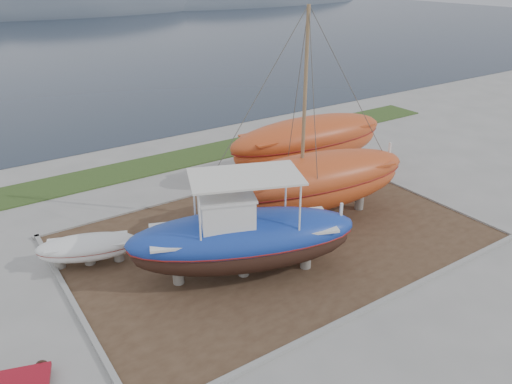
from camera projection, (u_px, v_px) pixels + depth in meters
ground at (335, 280)px, 19.85m from camera, size 140.00×140.00×0.00m
dirt_patch at (276, 237)px, 22.85m from camera, size 18.00×12.00×0.06m
curb_frame at (276, 236)px, 22.83m from camera, size 18.60×12.60×0.15m
grass_strip at (169, 161)px, 31.49m from camera, size 44.00×3.00×0.08m
sea at (9, 49)px, 72.51m from camera, size 260.00×100.00×0.04m
blue_caique at (243, 227)px, 19.15m from camera, size 9.40×5.93×4.33m
white_dinghy at (88, 251)px, 20.56m from camera, size 4.36×2.88×1.23m
orange_sailboat at (314, 122)px, 22.21m from camera, size 10.55×4.51×9.91m
orange_bare_hull at (308, 147)px, 28.94m from camera, size 10.34×3.68×3.34m
red_trailer at (22, 383)px, 14.76m from camera, size 2.69×1.90×0.34m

